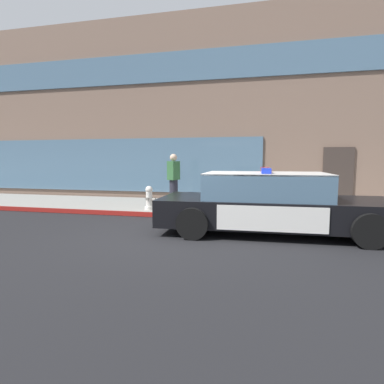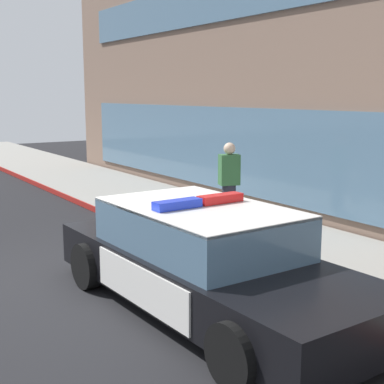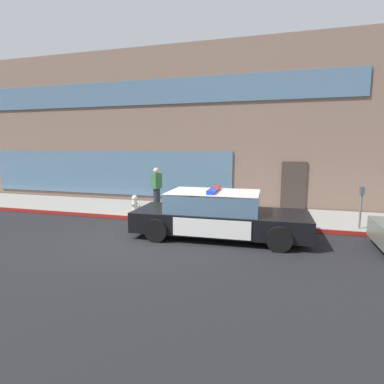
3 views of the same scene
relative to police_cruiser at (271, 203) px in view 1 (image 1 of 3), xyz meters
name	(u,v)px [view 1 (image 1 of 3)]	position (x,y,z in m)	size (l,w,h in m)	color
ground	(169,236)	(-2.18, -0.86, -0.68)	(48.00, 48.00, 0.00)	black
sidewalk	(201,208)	(-2.18, 2.79, -0.61)	(48.00, 3.16, 0.15)	gray
curb_red_paint	(190,216)	(-2.18, 1.19, -0.61)	(28.80, 0.04, 0.14)	maroon
storefront_building	(193,125)	(-4.08, 9.65, 2.89)	(21.30, 10.57, 7.15)	#7A6051
police_cruiser	(271,203)	(0.00, 0.00, 0.00)	(5.22, 2.25, 1.49)	black
fire_hydrant	(149,198)	(-3.57, 1.60, -0.18)	(0.34, 0.39, 0.73)	silver
pedestrian_on_sidewalk	(174,179)	(-3.13, 2.73, 0.33)	(0.37, 0.46, 1.71)	#23232D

